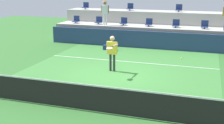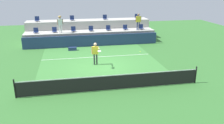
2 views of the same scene
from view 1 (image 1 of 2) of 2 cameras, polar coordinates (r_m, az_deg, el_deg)
name	(u,v)px [view 1 (image 1 of 2)]	position (r m, az deg, el deg)	size (l,w,h in m)	color
ground_plane	(116,75)	(13.35, 0.84, -2.52)	(40.00, 40.00, 0.00)	#336B2D
court_inner_paint	(122,69)	(14.26, 2.04, -1.36)	(9.00, 10.00, 0.01)	#3D7F38
court_service_line	(130,62)	(15.56, 3.48, 0.04)	(9.00, 0.06, 0.00)	white
tennis_net	(80,96)	(9.65, -6.30, -6.50)	(10.48, 0.08, 1.07)	black
sponsor_backboard	(144,40)	(18.86, 6.31, 4.33)	(13.00, 0.16, 1.10)	navy
seating_tier_lower	(148,35)	(20.10, 7.09, 5.18)	(13.00, 1.80, 1.25)	#ADAAA3
seating_tier_upper	(153,25)	(21.79, 8.06, 7.04)	(13.00, 1.80, 2.10)	#ADAAA3
stadium_chair_lower_far_left	(76,20)	(21.56, -6.98, 8.11)	(0.44, 0.40, 0.52)	#2D2D33
stadium_chair_lower_left	(99,21)	(20.89, -2.60, 7.98)	(0.44, 0.40, 0.52)	#2D2D33
stadium_chair_lower_mid_left	(124,22)	(20.31, 2.30, 7.78)	(0.44, 0.40, 0.52)	#2D2D33
stadium_chair_lower_center	(149,23)	(19.91, 7.19, 7.53)	(0.44, 0.40, 0.52)	#2D2D33
stadium_chair_lower_mid_right	(176,24)	(19.65, 12.32, 7.21)	(0.44, 0.40, 0.52)	#2D2D33
stadium_chair_lower_right	(205,25)	(19.55, 17.56, 6.82)	(0.44, 0.40, 0.52)	#2D2D33
stadium_chair_upper_far_left	(86,6)	(23.12, -5.15, 10.74)	(0.44, 0.40, 0.52)	#2D2D33
stadium_chair_upper_left	(130,7)	(21.97, 3.54, 10.54)	(0.44, 0.40, 0.52)	#2D2D33
stadium_chair_upper_right	(179,9)	(21.35, 12.86, 10.07)	(0.44, 0.40, 0.52)	#2D2D33
tennis_player	(112,50)	(13.64, 0.03, 2.34)	(0.62, 1.22, 1.68)	#2D2D33
spectator_with_hat	(105,10)	(20.24, -1.38, 9.99)	(0.57, 0.41, 1.65)	white
tennis_ball	(181,58)	(12.33, 13.34, 0.67)	(0.07, 0.07, 0.07)	#CCE033
equipment_bag	(109,48)	(18.33, -0.54, 2.83)	(0.76, 0.28, 0.30)	navy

